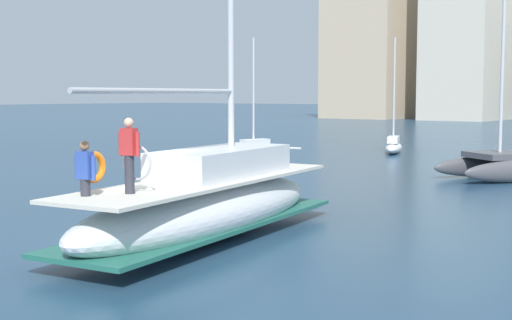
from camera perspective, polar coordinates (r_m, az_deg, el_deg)
The scene contains 5 objects.
ground_plane at distance 17.65m, azimuth -10.13°, elevation -6.36°, with size 400.00×400.00×0.00m, color navy.
main_sailboat at distance 17.50m, azimuth -3.88°, elevation -3.36°, with size 3.79×9.85×13.24m.
moored_sloop_near at distance 43.54m, azimuth 10.90°, elevation 1.16°, with size 2.30×3.99×6.85m.
moored_catamaran at distance 31.48m, azimuth 19.42°, elevation -0.30°, with size 5.47×6.26×8.03m.
moored_cutter_left at distance 39.35m, azimuth 0.12°, elevation 0.83°, with size 2.01×4.24×6.58m.
Camera 1 is at (12.80, -11.63, 3.53)m, focal length 50.23 mm.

